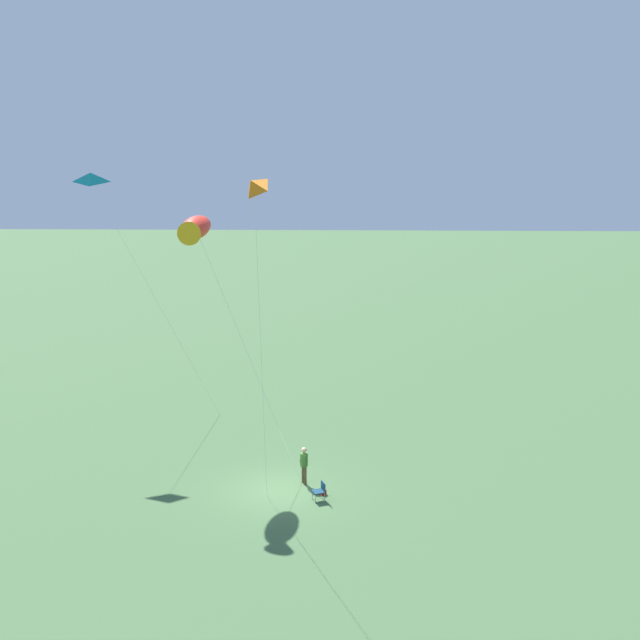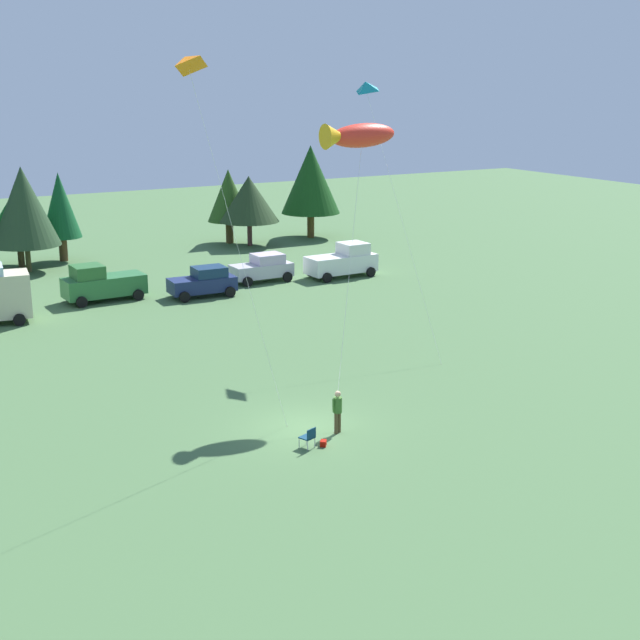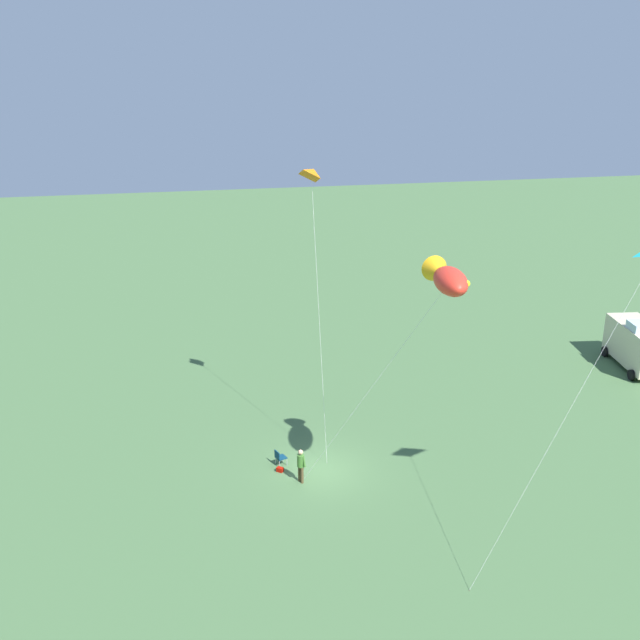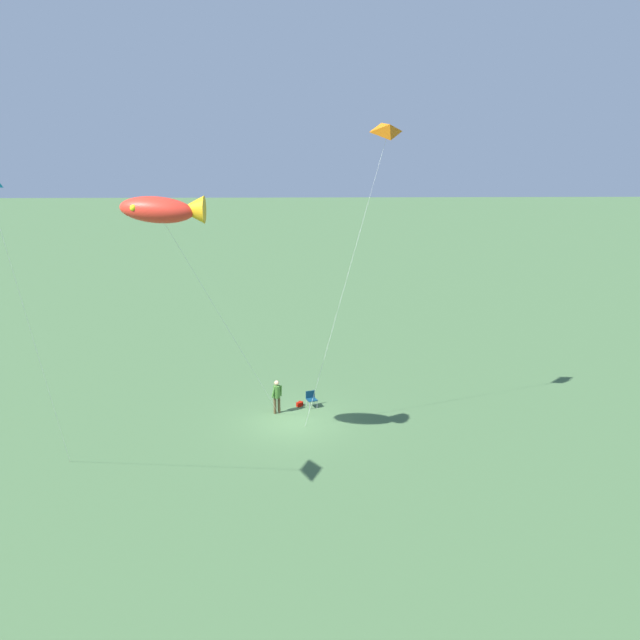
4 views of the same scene
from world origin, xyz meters
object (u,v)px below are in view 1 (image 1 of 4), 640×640
kite_delta_orange (251,187)px  folding_chair (320,490)px  kite_large_fish (194,229)px  kite_delta_teal (91,178)px  person_kite_flyer (304,462)px  backpack_on_grass (322,492)px

kite_delta_orange → folding_chair: bearing=-35.8°
kite_large_fish → kite_delta_orange: bearing=-158.4°
kite_delta_teal → kite_large_fish: bearing=-125.5°
person_kite_flyer → backpack_on_grass: size_ratio=5.44×
person_kite_flyer → kite_delta_teal: 18.35m
person_kite_flyer → kite_large_fish: size_ratio=0.15×
backpack_on_grass → kite_large_fish: kite_large_fish is taller
person_kite_flyer → kite_delta_teal: kite_delta_teal is taller
backpack_on_grass → kite_delta_orange: bearing=147.7°
backpack_on_grass → kite_delta_orange: (-3.98, 2.51, 13.76)m
backpack_on_grass → kite_delta_teal: (9.33, 12.03, 12.92)m
kite_delta_orange → kite_large_fish: bearing=21.6°
folding_chair → backpack_on_grass: bearing=-117.5°
backpack_on_grass → kite_delta_orange: kite_delta_orange is taller
folding_chair → kite_large_fish: (5.70, 6.04, 10.56)m
person_kite_flyer → kite_delta_teal: (8.21, 11.18, 12.01)m
kite_large_fish → kite_delta_teal: kite_delta_teal is taller
person_kite_flyer → kite_large_fish: kite_large_fish is taller
folding_chair → kite_large_fish: kite_large_fish is taller
person_kite_flyer → kite_large_fish: (3.99, 5.26, 10.03)m
kite_large_fish → person_kite_flyer: bearing=-127.2°
kite_delta_teal → kite_delta_orange: bearing=-144.5°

